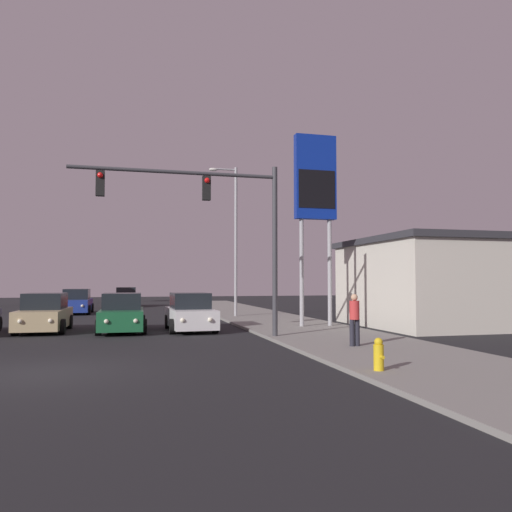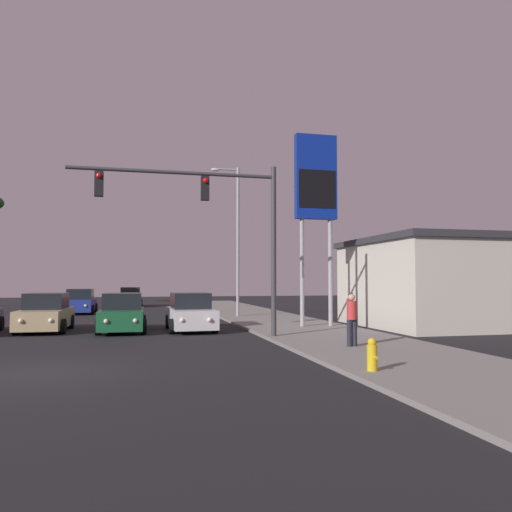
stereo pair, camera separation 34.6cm
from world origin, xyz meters
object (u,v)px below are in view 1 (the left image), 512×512
object	(u,v)px
car_green	(122,314)
street_lamp	(234,233)
pedestrian_on_sidewalk	(354,317)
car_red	(126,298)
gas_station_sign	(315,188)
traffic_light_mast	(218,213)
fire_hydrant	(379,355)
car_white	(190,313)
car_blue	(77,302)
car_tan	(44,314)

from	to	relation	value
car_green	street_lamp	xyz separation A→B (m)	(6.35, 6.83, 4.36)
car_green	pedestrian_on_sidewalk	bearing A→B (deg)	134.77
car_red	gas_station_sign	distance (m)	25.21
traffic_light_mast	fire_hydrant	xyz separation A→B (m)	(2.49, -7.68, -4.26)
car_white	car_blue	bearing A→B (deg)	-67.71
car_tan	fire_hydrant	size ratio (longest dim) A/B	5.71
gas_station_sign	car_green	bearing A→B (deg)	176.00
car_green	traffic_light_mast	world-z (taller)	traffic_light_mast
car_blue	pedestrian_on_sidewalk	distance (m)	23.52
car_green	car_red	xyz separation A→B (m)	(-0.01, 22.28, 0.00)
car_tan	fire_hydrant	distance (m)	15.78
car_tan	car_red	bearing A→B (deg)	-96.94
fire_hydrant	car_red	bearing A→B (deg)	99.94
car_white	traffic_light_mast	bearing A→B (deg)	95.60
car_tan	pedestrian_on_sidewalk	xyz separation A→B (m)	(10.64, -8.59, 0.27)
car_red	street_lamp	bearing A→B (deg)	113.83
street_lamp	gas_station_sign	distance (m)	7.97
car_green	car_red	distance (m)	22.28
traffic_light_mast	car_tan	bearing A→B (deg)	143.14
car_red	pedestrian_on_sidewalk	world-z (taller)	pedestrian_on_sidewalk
gas_station_sign	car_blue	bearing A→B (deg)	130.69
car_blue	traffic_light_mast	bearing A→B (deg)	111.31
car_blue	car_white	size ratio (longest dim) A/B	0.99
car_white	fire_hydrant	xyz separation A→B (m)	(3.04, -11.70, -0.27)
car_tan	traffic_light_mast	bearing A→B (deg)	144.90
car_red	car_white	xyz separation A→B (m)	(2.96, -22.49, 0.00)
car_green	car_white	size ratio (longest dim) A/B	1.00
street_lamp	gas_station_sign	bearing A→B (deg)	-72.02
street_lamp	car_green	bearing A→B (deg)	-132.93
car_blue	car_red	world-z (taller)	same
car_white	pedestrian_on_sidewalk	size ratio (longest dim) A/B	2.60
fire_hydrant	car_tan	bearing A→B (deg)	125.98
car_blue	car_red	bearing A→B (deg)	-109.11
pedestrian_on_sidewalk	car_tan	bearing A→B (deg)	141.08
car_white	traffic_light_mast	world-z (taller)	traffic_light_mast
gas_station_sign	pedestrian_on_sidewalk	xyz separation A→B (m)	(-1.41, -7.12, -5.58)
car_green	car_white	distance (m)	2.96
car_green	gas_station_sign	xyz separation A→B (m)	(8.77, -0.61, 5.86)
car_red	car_tan	bearing A→B (deg)	82.76
car_red	fire_hydrant	bearing A→B (deg)	101.40
car_green	gas_station_sign	distance (m)	10.56
pedestrian_on_sidewalk	car_blue	bearing A→B (deg)	116.64
car_white	gas_station_sign	xyz separation A→B (m)	(5.82, -0.40, 5.86)
car_tan	traffic_light_mast	xyz separation A→B (m)	(6.78, -5.09, 3.99)
car_tan	street_lamp	bearing A→B (deg)	-146.47
car_green	fire_hydrant	size ratio (longest dim) A/B	5.70
car_green	fire_hydrant	distance (m)	13.33
car_blue	street_lamp	distance (m)	12.33
traffic_light_mast	gas_station_sign	world-z (taller)	gas_station_sign
fire_hydrant	pedestrian_on_sidewalk	size ratio (longest dim) A/B	0.46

